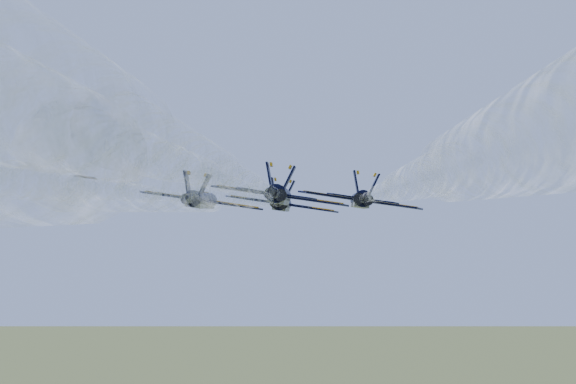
% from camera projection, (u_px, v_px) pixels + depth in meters
% --- Properties ---
extents(jet_lead, '(14.34, 19.19, 4.37)m').
position_uv_depth(jet_lead, '(282.00, 204.00, 114.62)').
color(jet_lead, black).
extents(jet_left, '(14.34, 19.19, 4.37)m').
position_uv_depth(jet_left, '(202.00, 200.00, 104.31)').
color(jet_left, black).
extents(jet_right, '(14.34, 19.19, 4.37)m').
position_uv_depth(jet_right, '(360.00, 200.00, 103.87)').
color(jet_right, black).
extents(jet_slot, '(14.34, 19.19, 4.37)m').
position_uv_depth(jet_slot, '(280.00, 195.00, 93.59)').
color(jet_slot, black).
extents(smoke_trail_lead, '(26.12, 108.77, 3.29)m').
position_uv_depth(smoke_trail_lead, '(182.00, 106.00, 31.68)').
color(smoke_trail_lead, white).
extents(smoke_trail_right, '(26.12, 108.77, 3.29)m').
position_uv_depth(smoke_trail_right, '(517.00, 38.00, 20.93)').
color(smoke_trail_right, white).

